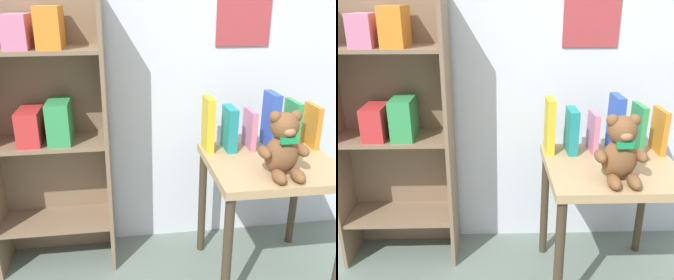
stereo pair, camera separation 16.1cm
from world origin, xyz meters
The scene contains 10 objects.
wall_back centered at (0.00, 1.34, 1.25)m, with size 4.80×0.07×2.50m.
bookshelf_side centered at (-0.79, 1.20, 0.74)m, with size 0.56×0.26×1.32m.
display_table centered at (0.21, 0.92, 0.52)m, with size 0.57×0.52×0.61m.
teddy_bear centered at (0.19, 0.79, 0.74)m, with size 0.20×0.19×0.27m.
book_standing_yellow centered at (-0.04, 1.09, 0.74)m, with size 0.04×0.12×0.26m, color gold.
book_standing_teal centered at (0.06, 1.08, 0.72)m, with size 0.04×0.13×0.21m, color teal.
book_standing_pink centered at (0.16, 1.09, 0.71)m, with size 0.03×0.13×0.19m, color #D17093.
book_standing_blue centered at (0.26, 1.09, 0.75)m, with size 0.04×0.14×0.26m, color #2D51B7.
book_standing_green centered at (0.36, 1.08, 0.73)m, with size 0.03×0.14×0.23m, color #33934C.
book_standing_orange centered at (0.46, 1.08, 0.72)m, with size 0.02×0.15×0.20m, color orange.
Camera 2 is at (-0.29, -0.54, 1.29)m, focal length 40.00 mm.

